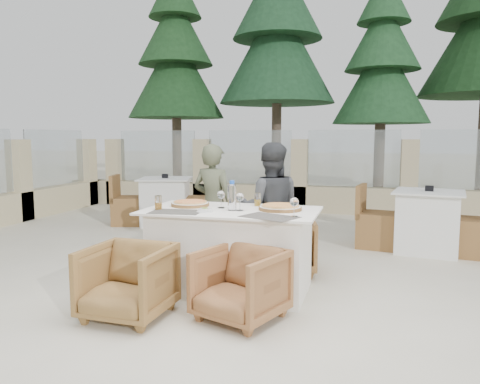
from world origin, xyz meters
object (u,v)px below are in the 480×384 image
(pizza_right, at_px, (280,207))
(wine_glass_centre, at_px, (221,198))
(beer_glass_right, at_px, (258,200))
(diner_left, at_px, (213,205))
(bg_table_b, at_px, (428,222))
(armchair_far_right, at_px, (286,245))
(wine_glass_near, at_px, (240,201))
(diner_right, at_px, (270,209))
(armchair_near_left, at_px, (128,282))
(armchair_far_left, at_px, (215,235))
(bg_table_a, at_px, (166,201))
(armchair_near_right, at_px, (240,285))
(wine_glass_corner, at_px, (294,206))
(beer_glass_left, at_px, (158,203))
(olive_dish, at_px, (205,210))
(dining_table, at_px, (231,250))
(pizza_left, at_px, (190,204))
(water_bottle, at_px, (232,195))

(pizza_right, relative_size, wine_glass_centre, 2.16)
(beer_glass_right, distance_m, diner_left, 0.81)
(diner_left, distance_m, bg_table_b, 2.74)
(armchair_far_right, bearing_deg, bg_table_b, -151.33)
(wine_glass_near, bearing_deg, diner_right, 79.42)
(wine_glass_near, relative_size, armchair_near_left, 0.28)
(armchair_far_left, distance_m, bg_table_a, 2.61)
(armchair_far_left, height_order, armchair_near_right, armchair_far_left)
(wine_glass_corner, bearing_deg, beer_glass_left, 177.92)
(pizza_right, bearing_deg, diner_left, 142.43)
(pizza_right, distance_m, wine_glass_corner, 0.39)
(olive_dish, height_order, bg_table_b, olive_dish)
(wine_glass_corner, distance_m, bg_table_b, 2.72)
(beer_glass_left, bearing_deg, wine_glass_corner, -2.08)
(dining_table, distance_m, armchair_near_left, 1.06)
(beer_glass_right, bearing_deg, wine_glass_near, -104.66)
(wine_glass_corner, height_order, diner_left, diner_left)
(olive_dish, xyz_separation_m, armchair_far_left, (-0.26, 1.04, -0.46))
(pizza_left, height_order, wine_glass_corner, wine_glass_corner)
(pizza_left, xyz_separation_m, armchair_far_left, (0.01, 0.73, -0.46))
(armchair_far_right, bearing_deg, beer_glass_left, 30.13)
(bg_table_a, bearing_deg, armchair_near_right, -73.04)
(pizza_right, height_order, diner_left, diner_left)
(pizza_right, relative_size, wine_glass_near, 2.16)
(armchair_far_left, height_order, diner_right, diner_right)
(armchair_far_left, bearing_deg, pizza_right, 150.08)
(beer_glass_left, bearing_deg, armchair_far_right, 42.32)
(diner_left, height_order, bg_table_a, diner_left)
(beer_glass_left, distance_m, bg_table_b, 3.48)
(wine_glass_near, bearing_deg, wine_glass_centre, 152.57)
(beer_glass_right, distance_m, armchair_near_left, 1.49)
(armchair_far_right, height_order, diner_left, diner_left)
(pizza_left, distance_m, armchair_far_left, 0.86)
(water_bottle, bearing_deg, wine_glass_corner, -18.33)
(beer_glass_left, relative_size, armchair_near_right, 0.21)
(diner_left, bearing_deg, pizza_left, 102.10)
(wine_glass_centre, bearing_deg, diner_right, 59.45)
(wine_glass_near, height_order, bg_table_b, wine_glass_near)
(wine_glass_corner, xyz_separation_m, bg_table_a, (-2.64, 3.15, -0.48))
(diner_left, height_order, diner_right, diner_right)
(pizza_right, bearing_deg, pizza_left, 179.28)
(diner_left, bearing_deg, armchair_far_left, -79.33)
(wine_glass_near, xyz_separation_m, armchair_far_right, (0.29, 0.79, -0.57))
(wine_glass_near, height_order, wine_glass_corner, same)
(dining_table, xyz_separation_m, armchair_near_left, (-0.60, -0.87, -0.09))
(wine_glass_near, xyz_separation_m, bg_table_a, (-2.11, 2.96, -0.48))
(wine_glass_corner, bearing_deg, diner_right, 114.01)
(bg_table_a, distance_m, bg_table_b, 4.04)
(wine_glass_near, bearing_deg, bg_table_a, 125.50)
(pizza_left, bearing_deg, wine_glass_near, -15.40)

